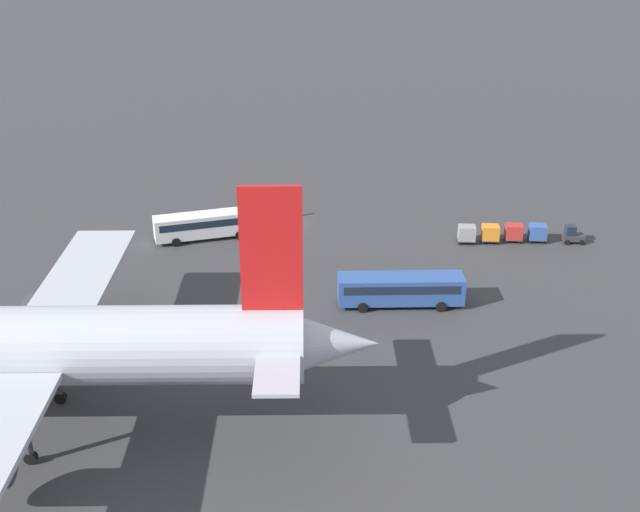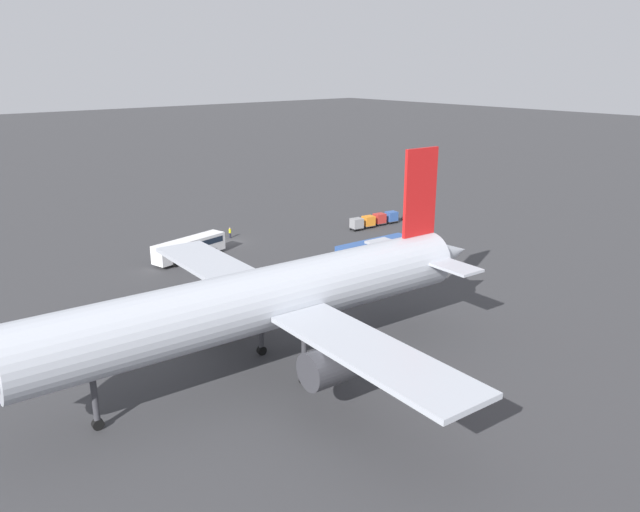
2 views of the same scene
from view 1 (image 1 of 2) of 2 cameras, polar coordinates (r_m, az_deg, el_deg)
The scene contains 10 objects.
ground_plane at distance 97.36m, azimuth -2.50°, elevation 2.28°, with size 600.00×600.00×0.00m, color #38383A.
airplane at distance 61.18m, azimuth -21.13°, elevation -6.07°, with size 52.80×45.17×19.26m.
shuttle_bus_near at distance 93.41m, azimuth -8.14°, elevation 2.29°, with size 12.05×4.99×3.05m.
shuttle_bus_far at distance 77.80m, azimuth 5.76°, elevation -2.26°, with size 12.27×3.64×3.07m.
baggage_tug at distance 96.16m, azimuth 17.50°, elevation 1.44°, with size 2.53×1.86×2.10m.
worker_person at distance 99.24m, azimuth -1.79°, elevation 3.27°, with size 0.38×0.38×1.74m.
cargo_cart_blue at distance 95.20m, azimuth 15.22°, elevation 1.66°, with size 2.21×1.94×2.06m.
cargo_cart_red at distance 94.56m, azimuth 13.60°, elevation 1.68°, with size 2.21×1.94×2.06m.
cargo_cart_orange at distance 93.72m, azimuth 12.02°, elevation 1.63°, with size 2.21×1.94×2.06m.
cargo_cart_grey at distance 93.05m, azimuth 10.39°, elevation 1.60°, with size 2.21×1.94×2.06m.
Camera 1 is at (2.70, 90.20, 36.53)m, focal length 45.00 mm.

